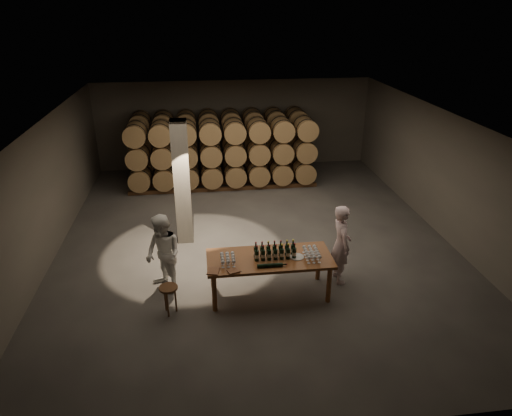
{
  "coord_description": "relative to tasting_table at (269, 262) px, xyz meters",
  "views": [
    {
      "loc": [
        -1.32,
        -10.58,
        5.74
      ],
      "look_at": [
        -0.02,
        -0.43,
        1.1
      ],
      "focal_mm": 32.0,
      "sensor_mm": 36.0,
      "label": 1
    }
  ],
  "objects": [
    {
      "name": "room",
      "position": [
        -1.8,
        2.7,
        0.8
      ],
      "size": [
        12.0,
        12.0,
        12.0
      ],
      "color": "#4A4846",
      "rests_on": "ground"
    },
    {
      "name": "pen",
      "position": [
        -0.7,
        -0.44,
        0.11
      ],
      "size": [
        0.15,
        0.05,
        0.01
      ],
      "primitive_type": "cylinder",
      "rotation": [
        0.0,
        1.57,
        -0.27
      ],
      "color": "black",
      "rests_on": "tasting_table"
    },
    {
      "name": "lying_bottles",
      "position": [
        -0.04,
        -0.37,
        0.14
      ],
      "size": [
        0.61,
        0.08,
        0.08
      ],
      "color": "black",
      "rests_on": "tasting_table"
    },
    {
      "name": "barrel_stack_back",
      "position": [
        -0.57,
        7.7,
        0.4
      ],
      "size": [
        6.26,
        0.95,
        2.31
      ],
      "color": "#55351D",
      "rests_on": "ground"
    },
    {
      "name": "glass_cluster_right",
      "position": [
        0.86,
        -0.11,
        0.23
      ],
      "size": [
        0.3,
        0.52,
        0.17
      ],
      "color": "silver",
      "rests_on": "tasting_table"
    },
    {
      "name": "person_man",
      "position": [
        1.63,
        0.35,
        0.12
      ],
      "size": [
        0.46,
        0.68,
        1.82
      ],
      "primitive_type": "imported",
      "rotation": [
        0.0,
        0.0,
        1.61
      ],
      "color": "silver",
      "rests_on": "ground"
    },
    {
      "name": "glass_cluster_left",
      "position": [
        -0.87,
        -0.1,
        0.22
      ],
      "size": [
        0.3,
        0.41,
        0.16
      ],
      "color": "silver",
      "rests_on": "tasting_table"
    },
    {
      "name": "tasting_table",
      "position": [
        0.0,
        0.0,
        0.0
      ],
      "size": [
        2.6,
        1.1,
        0.9
      ],
      "color": "brown",
      "rests_on": "ground"
    },
    {
      "name": "person_woman",
      "position": [
        -2.2,
        0.45,
        0.08
      ],
      "size": [
        1.04,
        1.08,
        1.76
      ],
      "primitive_type": "imported",
      "rotation": [
        0.0,
        0.0,
        -0.95
      ],
      "color": "white",
      "rests_on": "ground"
    },
    {
      "name": "notebook_corner",
      "position": [
        -1.18,
        -0.39,
        0.12
      ],
      "size": [
        0.28,
        0.32,
        0.02
      ],
      "primitive_type": "cube",
      "rotation": [
        0.0,
        0.0,
        -0.23
      ],
      "color": "brown",
      "rests_on": "tasting_table"
    },
    {
      "name": "stool",
      "position": [
        -2.08,
        -0.4,
        -0.29
      ],
      "size": [
        0.37,
        0.37,
        0.62
      ],
      "rotation": [
        0.0,
        0.0,
        -0.26
      ],
      "color": "#55351D",
      "rests_on": "ground"
    },
    {
      "name": "bottle_cluster",
      "position": [
        0.11,
        -0.02,
        0.23
      ],
      "size": [
        0.87,
        0.24,
        0.35
      ],
      "color": "black",
      "rests_on": "tasting_table"
    },
    {
      "name": "barrel_stack_front",
      "position": [
        -0.57,
        6.3,
        0.4
      ],
      "size": [
        6.26,
        0.95,
        2.31
      ],
      "color": "#55351D",
      "rests_on": "ground"
    },
    {
      "name": "notebook_near",
      "position": [
        -0.79,
        -0.45,
        0.12
      ],
      "size": [
        0.26,
        0.24,
        0.03
      ],
      "primitive_type": "cube",
      "rotation": [
        0.0,
        0.0,
        0.32
      ],
      "color": "brown",
      "rests_on": "tasting_table"
    },
    {
      "name": "plate",
      "position": [
        0.57,
        -0.06,
        0.11
      ],
      "size": [
        0.3,
        0.3,
        0.02
      ],
      "primitive_type": "cylinder",
      "color": "silver",
      "rests_on": "tasting_table"
    }
  ]
}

